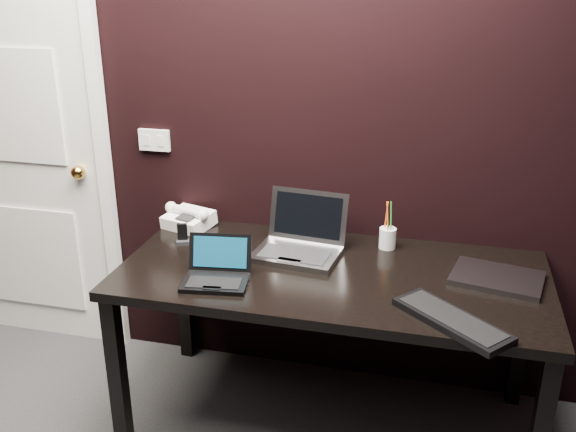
% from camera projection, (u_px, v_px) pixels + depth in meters
% --- Properties ---
extents(wall_back, '(4.00, 0.00, 4.00)m').
position_uv_depth(wall_back, '(284.00, 108.00, 2.79)').
color(wall_back, black).
rests_on(wall_back, ground).
extents(door, '(0.99, 0.10, 2.14)m').
position_uv_depth(door, '(18.00, 146.00, 3.16)').
color(door, white).
rests_on(door, ground).
extents(wall_switch, '(0.15, 0.02, 0.10)m').
position_uv_depth(wall_switch, '(154.00, 140.00, 2.98)').
color(wall_switch, silver).
rests_on(wall_switch, wall_back).
extents(desk, '(1.70, 0.80, 0.74)m').
position_uv_depth(desk, '(331.00, 288.00, 2.59)').
color(desk, black).
rests_on(desk, ground).
extents(netbook, '(0.28, 0.25, 0.16)m').
position_uv_depth(netbook, '(217.00, 273.00, 2.47)').
color(netbook, black).
rests_on(netbook, desk).
extents(silver_laptop, '(0.38, 0.35, 0.24)m').
position_uv_depth(silver_laptop, '(300.00, 243.00, 2.70)').
color(silver_laptop, '#96979B').
rests_on(silver_laptop, desk).
extents(ext_keyboard, '(0.42, 0.39, 0.03)m').
position_uv_depth(ext_keyboard, '(452.00, 320.00, 2.18)').
color(ext_keyboard, black).
rests_on(ext_keyboard, desk).
extents(closed_laptop, '(0.38, 0.30, 0.02)m').
position_uv_depth(closed_laptop, '(497.00, 278.00, 2.48)').
color(closed_laptop, gray).
rests_on(closed_laptop, desk).
extents(desk_phone, '(0.25, 0.23, 0.12)m').
position_uv_depth(desk_phone, '(188.00, 218.00, 2.97)').
color(desk_phone, white).
rests_on(desk_phone, desk).
extents(mobile_phone, '(0.06, 0.06, 0.09)m').
position_uv_depth(mobile_phone, '(183.00, 236.00, 2.80)').
color(mobile_phone, black).
rests_on(mobile_phone, desk).
extents(pen_cup, '(0.08, 0.08, 0.21)m').
position_uv_depth(pen_cup, '(388.00, 237.00, 2.75)').
color(pen_cup, silver).
rests_on(pen_cup, desk).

